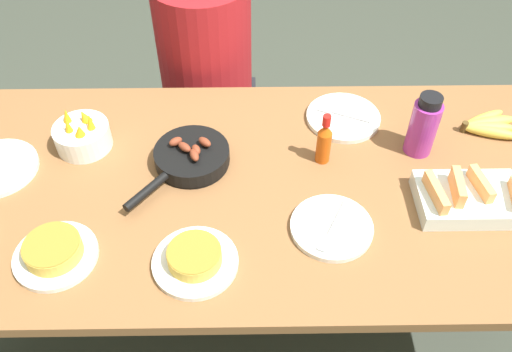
% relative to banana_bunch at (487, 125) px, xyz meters
% --- Properties ---
extents(ground_plane, '(14.00, 14.00, 0.00)m').
position_rel_banana_bunch_xyz_m(ground_plane, '(-0.73, -0.22, -0.75)').
color(ground_plane, '#383D33').
extents(dining_table, '(1.87, 0.90, 0.73)m').
position_rel_banana_bunch_xyz_m(dining_table, '(-0.73, -0.22, -0.10)').
color(dining_table, brown).
rests_on(dining_table, ground_plane).
extents(banana_bunch, '(0.19, 0.15, 0.04)m').
position_rel_banana_bunch_xyz_m(banana_bunch, '(0.00, 0.00, 0.00)').
color(banana_bunch, gold).
rests_on(banana_bunch, dining_table).
extents(melon_tray, '(0.28, 0.18, 0.10)m').
position_rel_banana_bunch_xyz_m(melon_tray, '(-0.15, -0.31, 0.01)').
color(melon_tray, silver).
rests_on(melon_tray, dining_table).
extents(skillet, '(0.28, 0.32, 0.08)m').
position_rel_banana_bunch_xyz_m(skillet, '(-0.92, -0.14, 0.01)').
color(skillet, black).
rests_on(skillet, dining_table).
extents(frittata_plate_center, '(0.21, 0.21, 0.06)m').
position_rel_banana_bunch_xyz_m(frittata_plate_center, '(-1.23, -0.47, 0.01)').
color(frittata_plate_center, silver).
rests_on(frittata_plate_center, dining_table).
extents(frittata_plate_side, '(0.22, 0.22, 0.06)m').
position_rel_banana_bunch_xyz_m(frittata_plate_side, '(-0.88, -0.49, 0.00)').
color(frittata_plate_side, silver).
rests_on(frittata_plate_side, dining_table).
extents(empty_plate_far_left, '(0.24, 0.24, 0.02)m').
position_rel_banana_bunch_xyz_m(empty_plate_far_left, '(-0.44, 0.06, -0.01)').
color(empty_plate_far_left, silver).
rests_on(empty_plate_far_left, dining_table).
extents(empty_plate_far_right, '(0.22, 0.22, 0.02)m').
position_rel_banana_bunch_xyz_m(empty_plate_far_right, '(-0.53, -0.39, -0.01)').
color(empty_plate_far_right, silver).
rests_on(empty_plate_far_right, dining_table).
extents(fruit_bowl_mango, '(0.17, 0.17, 0.12)m').
position_rel_banana_bunch_xyz_m(fruit_bowl_mango, '(-1.25, -0.05, 0.02)').
color(fruit_bowl_mango, silver).
rests_on(fruit_bowl_mango, dining_table).
extents(water_bottle, '(0.08, 0.08, 0.20)m').
position_rel_banana_bunch_xyz_m(water_bottle, '(-0.24, -0.09, 0.08)').
color(water_bottle, '#992D89').
rests_on(water_bottle, dining_table).
extents(hot_sauce_bottle, '(0.04, 0.04, 0.17)m').
position_rel_banana_bunch_xyz_m(hot_sauce_bottle, '(-0.53, -0.13, 0.05)').
color(hot_sauce_bottle, '#C64C0F').
rests_on(hot_sauce_bottle, dining_table).
extents(person_figure, '(0.38, 0.38, 1.24)m').
position_rel_banana_bunch_xyz_m(person_figure, '(-0.91, 0.46, -0.24)').
color(person_figure, black).
rests_on(person_figure, ground_plane).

